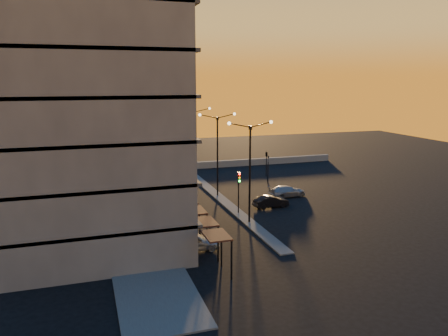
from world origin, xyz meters
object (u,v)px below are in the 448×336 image
(streetlamp_mid, at_px, (217,148))
(traffic_light_main, at_px, (239,186))
(car_hatchback, at_px, (194,241))
(car_wagon, at_px, (287,191))
(car_sedan, at_px, (271,202))

(streetlamp_mid, relative_size, traffic_light_main, 2.24)
(streetlamp_mid, bearing_deg, car_hatchback, -113.76)
(traffic_light_main, bearing_deg, car_hatchback, -130.40)
(traffic_light_main, height_order, car_wagon, traffic_light_main)
(car_hatchback, relative_size, car_sedan, 1.09)
(car_wagon, bearing_deg, car_hatchback, 126.24)
(car_hatchback, height_order, car_wagon, car_hatchback)
(car_sedan, bearing_deg, car_wagon, -49.83)
(streetlamp_mid, xyz_separation_m, car_wagon, (7.50, -2.63, -4.95))
(traffic_light_main, height_order, car_hatchback, traffic_light_main)
(car_hatchback, height_order, car_sedan, car_hatchback)
(traffic_light_main, relative_size, car_sedan, 1.14)
(streetlamp_mid, bearing_deg, car_sedan, -55.94)
(traffic_light_main, distance_m, car_hatchback, 10.27)
(car_hatchback, distance_m, car_wagon, 18.52)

